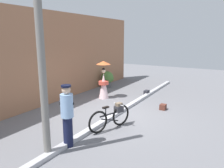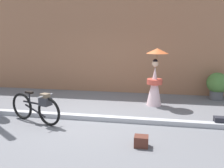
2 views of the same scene
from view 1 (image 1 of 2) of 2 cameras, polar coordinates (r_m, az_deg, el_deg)
The scene contains 10 objects.
ground_plane at distance 8.41m, azimuth 1.09°, elevation -8.20°, with size 30.00×30.00×0.00m, color slate.
building_wall at distance 10.09m, azimuth -16.54°, elevation 6.57°, with size 14.00×0.40×4.06m, color #9E6B4C.
sidewalk_curb at distance 8.39m, azimuth 1.09°, elevation -7.82°, with size 14.00×0.20×0.12m, color #B2B2B7.
bicycle_near_officer at distance 7.12m, azimuth -0.11°, elevation -8.42°, with size 1.61×0.67×0.81m.
person_officer at distance 5.96m, azimuth -11.66°, elevation -7.78°, with size 0.34×0.35×1.72m.
person_with_parasol at distance 10.50m, azimuth -2.22°, elevation 0.84°, with size 0.69×0.69×1.82m.
potted_plant_by_door at distance 12.93m, azimuth -1.14°, elevation 1.48°, with size 0.74×0.72×0.95m.
backpack_on_pavement at distance 9.25m, azimuth 13.25°, elevation -5.85°, with size 0.28×0.23×0.22m.
backpack_spare at distance 11.39m, azimuth 9.06°, elevation -2.22°, with size 0.33×0.21×0.24m.
utility_pole at distance 5.28m, azimuth -18.00°, elevation 5.86°, with size 0.18×0.18×4.80m, color slate.
Camera 1 is at (-6.89, -3.83, 2.93)m, focal length 34.88 mm.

